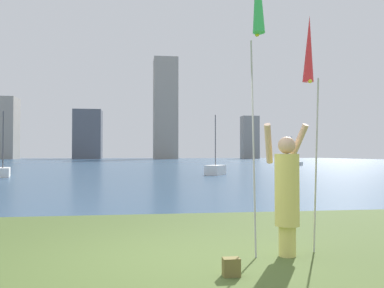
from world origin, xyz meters
name	(u,v)px	position (x,y,z in m)	size (l,w,h in m)	color
ground	(138,164)	(0.00, 50.95, -0.06)	(120.00, 138.00, 0.12)	#475B28
person	(287,190)	(1.81, 0.03, 0.89)	(0.67, 0.49, 1.82)	#D8CC66
kite_flag_right	(309,55)	(2.26, 0.28, 2.83)	(0.16, 0.43, 3.41)	#B2B2B7
bag	(231,267)	(0.85, -0.75, 0.10)	(0.19, 0.14, 0.21)	olive
sailboat_1	(292,164)	(17.51, 38.97, 0.25)	(3.09, 2.42, 3.38)	silver
sailboat_2	(3,172)	(-8.21, 20.21, 0.31)	(1.34, 2.48, 3.96)	white
sailboat_4	(215,170)	(4.91, 20.67, 0.34)	(1.72, 2.07, 3.96)	white
skyline_tower_0	(2,128)	(-34.74, 103.82, 7.98)	(7.37, 6.32, 15.97)	gray
skyline_tower_1	(88,134)	(-13.20, 104.83, 6.55)	(7.29, 6.22, 13.11)	#565B66
skyline_tower_2	(165,109)	(7.49, 103.39, 13.60)	(6.40, 7.15, 27.19)	gray
skyline_tower_3	(250,137)	(31.96, 106.27, 6.08)	(4.77, 3.76, 12.16)	gray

